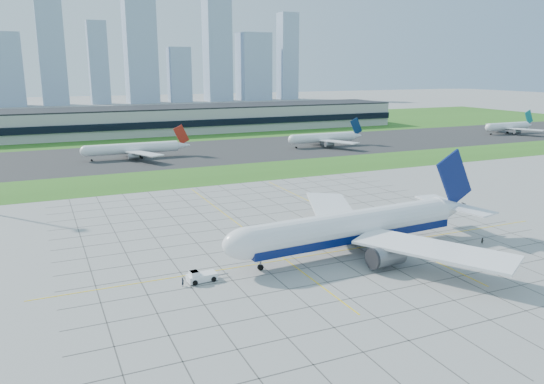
# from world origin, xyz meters

# --- Properties ---
(ground) EXTENTS (1400.00, 1400.00, 0.00)m
(ground) POSITION_xyz_m (0.00, 0.00, 0.00)
(ground) COLOR #9E9E99
(ground) RESTS_ON ground
(grass_median) EXTENTS (700.00, 35.00, 0.04)m
(grass_median) POSITION_xyz_m (0.00, 90.00, 0.02)
(grass_median) COLOR #2D5E1A
(grass_median) RESTS_ON ground
(asphalt_taxiway) EXTENTS (700.00, 75.00, 0.04)m
(asphalt_taxiway) POSITION_xyz_m (0.00, 145.00, 0.03)
(asphalt_taxiway) COLOR #383838
(asphalt_taxiway) RESTS_ON ground
(grass_far) EXTENTS (700.00, 145.00, 0.04)m
(grass_far) POSITION_xyz_m (0.00, 255.00, 0.02)
(grass_far) COLOR #2D5E1A
(grass_far) RESTS_ON ground
(apron_markings) EXTENTS (120.00, 130.00, 0.03)m
(apron_markings) POSITION_xyz_m (0.43, 11.09, 0.02)
(apron_markings) COLOR #474744
(apron_markings) RESTS_ON ground
(terminal) EXTENTS (260.00, 43.00, 15.80)m
(terminal) POSITION_xyz_m (40.00, 229.87, 7.89)
(terminal) COLOR #B7B7B2
(terminal) RESTS_ON ground
(city_skyline) EXTENTS (523.00, 32.40, 160.00)m
(city_skyline) POSITION_xyz_m (-8.71, 520.00, 59.09)
(city_skyline) COLOR #98ADC7
(city_skyline) RESTS_ON ground
(airliner) EXTENTS (65.63, 66.33, 20.65)m
(airliner) POSITION_xyz_m (5.57, -3.81, 5.65)
(airliner) COLOR white
(airliner) RESTS_ON ground
(pushback_tug) EXTENTS (8.17, 3.16, 2.25)m
(pushback_tug) POSITION_xyz_m (-29.65, -5.98, 1.00)
(pushback_tug) COLOR white
(pushback_tug) RESTS_ON ground
(crew_near) EXTENTS (0.73, 0.74, 1.72)m
(crew_near) POSITION_xyz_m (-33.28, -6.86, 0.86)
(crew_near) COLOR black
(crew_near) RESTS_ON ground
(crew_far) EXTENTS (0.90, 0.79, 1.57)m
(crew_far) POSITION_xyz_m (35.31, -11.39, 0.79)
(crew_far) COLOR black
(crew_far) RESTS_ON ground
(distant_jet_1) EXTENTS (45.54, 42.66, 14.08)m
(distant_jet_1) POSITION_xyz_m (-16.31, 139.97, 4.49)
(distant_jet_1) COLOR white
(distant_jet_1) RESTS_ON ground
(distant_jet_2) EXTENTS (40.49, 42.66, 14.08)m
(distant_jet_2) POSITION_xyz_m (78.56, 137.39, 4.49)
(distant_jet_2) COLOR white
(distant_jet_2) RESTS_ON ground
(distant_jet_3) EXTENTS (35.69, 42.66, 14.08)m
(distant_jet_3) POSITION_xyz_m (207.12, 138.27, 4.48)
(distant_jet_3) COLOR white
(distant_jet_3) RESTS_ON ground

